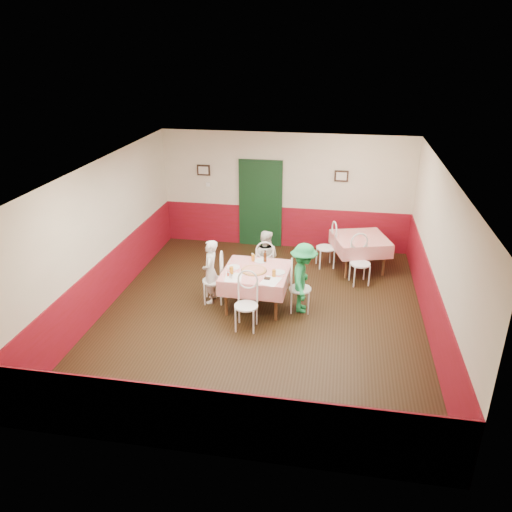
% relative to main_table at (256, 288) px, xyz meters
% --- Properties ---
extents(floor, '(7.00, 7.00, 0.00)m').
position_rel_main_table_xyz_m(floor, '(0.17, -0.36, -0.38)').
color(floor, black).
rests_on(floor, ground).
extents(ceiling, '(7.00, 7.00, 0.00)m').
position_rel_main_table_xyz_m(ceiling, '(0.17, -0.36, 2.42)').
color(ceiling, white).
rests_on(ceiling, back_wall).
extents(back_wall, '(6.00, 0.10, 2.80)m').
position_rel_main_table_xyz_m(back_wall, '(0.17, 3.14, 1.02)').
color(back_wall, beige).
rests_on(back_wall, ground).
extents(front_wall, '(6.00, 0.10, 2.80)m').
position_rel_main_table_xyz_m(front_wall, '(0.17, -3.86, 1.02)').
color(front_wall, beige).
rests_on(front_wall, ground).
extents(left_wall, '(0.10, 7.00, 2.80)m').
position_rel_main_table_xyz_m(left_wall, '(-2.83, -0.36, 1.02)').
color(left_wall, beige).
rests_on(left_wall, ground).
extents(right_wall, '(0.10, 7.00, 2.80)m').
position_rel_main_table_xyz_m(right_wall, '(3.17, -0.36, 1.02)').
color(right_wall, beige).
rests_on(right_wall, ground).
extents(wainscot_back, '(6.00, 0.03, 1.00)m').
position_rel_main_table_xyz_m(wainscot_back, '(0.17, 3.13, 0.12)').
color(wainscot_back, maroon).
rests_on(wainscot_back, ground).
extents(wainscot_front, '(6.00, 0.03, 1.00)m').
position_rel_main_table_xyz_m(wainscot_front, '(0.17, -3.84, 0.12)').
color(wainscot_front, maroon).
rests_on(wainscot_front, ground).
extents(wainscot_left, '(0.03, 7.00, 1.00)m').
position_rel_main_table_xyz_m(wainscot_left, '(-2.81, -0.36, 0.12)').
color(wainscot_left, maroon).
rests_on(wainscot_left, ground).
extents(wainscot_right, '(0.03, 7.00, 1.00)m').
position_rel_main_table_xyz_m(wainscot_right, '(3.16, -0.36, 0.12)').
color(wainscot_right, maroon).
rests_on(wainscot_right, ground).
extents(door, '(0.96, 0.06, 2.10)m').
position_rel_main_table_xyz_m(door, '(-0.43, 3.09, 0.68)').
color(door, black).
rests_on(door, ground).
extents(picture_left, '(0.32, 0.03, 0.26)m').
position_rel_main_table_xyz_m(picture_left, '(-1.83, 3.09, 1.48)').
color(picture_left, black).
rests_on(picture_left, back_wall).
extents(picture_right, '(0.32, 0.03, 0.26)m').
position_rel_main_table_xyz_m(picture_right, '(1.47, 3.09, 1.48)').
color(picture_right, black).
rests_on(picture_right, back_wall).
extents(thermostat, '(0.10, 0.03, 0.10)m').
position_rel_main_table_xyz_m(thermostat, '(-1.73, 3.09, 1.12)').
color(thermostat, white).
rests_on(thermostat, back_wall).
extents(main_table, '(1.26, 1.26, 0.77)m').
position_rel_main_table_xyz_m(main_table, '(0.00, 0.00, 0.00)').
color(main_table, red).
rests_on(main_table, ground).
extents(second_table, '(1.40, 1.40, 0.77)m').
position_rel_main_table_xyz_m(second_table, '(1.99, 2.07, 0.00)').
color(second_table, red).
rests_on(second_table, ground).
extents(chair_left, '(0.47, 0.47, 0.90)m').
position_rel_main_table_xyz_m(chair_left, '(-0.85, 0.03, 0.08)').
color(chair_left, white).
rests_on(chair_left, ground).
extents(chair_right, '(0.46, 0.46, 0.90)m').
position_rel_main_table_xyz_m(chair_right, '(0.85, -0.03, 0.08)').
color(chair_right, white).
rests_on(chair_right, ground).
extents(chair_far, '(0.49, 0.49, 0.90)m').
position_rel_main_table_xyz_m(chair_far, '(0.03, 0.85, 0.08)').
color(chair_far, white).
rests_on(chair_far, ground).
extents(chair_near, '(0.42, 0.42, 0.90)m').
position_rel_main_table_xyz_m(chair_near, '(-0.03, -0.85, 0.08)').
color(chair_near, white).
rests_on(chair_near, ground).
extents(chair_second_a, '(0.53, 0.53, 0.90)m').
position_rel_main_table_xyz_m(chair_second_a, '(1.24, 2.07, 0.08)').
color(chair_second_a, white).
rests_on(chair_second_a, ground).
extents(chair_second_b, '(0.53, 0.53, 0.90)m').
position_rel_main_table_xyz_m(chair_second_b, '(1.99, 1.32, 0.08)').
color(chair_second_b, white).
rests_on(chair_second_b, ground).
extents(pizza, '(0.48, 0.48, 0.03)m').
position_rel_main_table_xyz_m(pizza, '(-0.03, -0.04, 0.40)').
color(pizza, '#B74723').
rests_on(pizza, main_table).
extents(plate_left, '(0.26, 0.26, 0.01)m').
position_rel_main_table_xyz_m(plate_left, '(-0.44, 0.04, 0.39)').
color(plate_left, white).
rests_on(plate_left, main_table).
extents(plate_right, '(0.26, 0.26, 0.01)m').
position_rel_main_table_xyz_m(plate_right, '(0.43, -0.04, 0.39)').
color(plate_right, white).
rests_on(plate_right, main_table).
extents(plate_far, '(0.26, 0.26, 0.01)m').
position_rel_main_table_xyz_m(plate_far, '(0.02, 0.42, 0.39)').
color(plate_far, white).
rests_on(plate_far, main_table).
extents(glass_a, '(0.08, 0.08, 0.14)m').
position_rel_main_table_xyz_m(glass_a, '(-0.42, -0.24, 0.45)').
color(glass_a, '#BF7219').
rests_on(glass_a, main_table).
extents(glass_b, '(0.07, 0.07, 0.13)m').
position_rel_main_table_xyz_m(glass_b, '(0.37, -0.22, 0.45)').
color(glass_b, '#BF7219').
rests_on(glass_b, main_table).
extents(glass_c, '(0.07, 0.07, 0.13)m').
position_rel_main_table_xyz_m(glass_c, '(-0.13, 0.40, 0.45)').
color(glass_c, '#BF7219').
rests_on(glass_c, main_table).
extents(beer_bottle, '(0.06, 0.06, 0.23)m').
position_rel_main_table_xyz_m(beer_bottle, '(0.11, 0.39, 0.50)').
color(beer_bottle, '#381C0A').
rests_on(beer_bottle, main_table).
extents(shaker_a, '(0.04, 0.04, 0.09)m').
position_rel_main_table_xyz_m(shaker_a, '(-0.41, -0.42, 0.43)').
color(shaker_a, silver).
rests_on(shaker_a, main_table).
extents(shaker_b, '(0.04, 0.04, 0.09)m').
position_rel_main_table_xyz_m(shaker_b, '(-0.37, -0.46, 0.43)').
color(shaker_b, silver).
rests_on(shaker_b, main_table).
extents(shaker_c, '(0.04, 0.04, 0.09)m').
position_rel_main_table_xyz_m(shaker_c, '(-0.46, -0.35, 0.43)').
color(shaker_c, '#B23319').
rests_on(shaker_c, main_table).
extents(menu_left, '(0.34, 0.43, 0.00)m').
position_rel_main_table_xyz_m(menu_left, '(-0.36, -0.38, 0.39)').
color(menu_left, white).
rests_on(menu_left, main_table).
extents(menu_right, '(0.39, 0.46, 0.00)m').
position_rel_main_table_xyz_m(menu_right, '(0.34, -0.42, 0.39)').
color(menu_right, white).
rests_on(menu_right, main_table).
extents(wallet, '(0.11, 0.09, 0.02)m').
position_rel_main_table_xyz_m(wallet, '(0.27, -0.34, 0.40)').
color(wallet, black).
rests_on(wallet, main_table).
extents(diner_left, '(0.34, 0.49, 1.28)m').
position_rel_main_table_xyz_m(diner_left, '(-0.90, 0.03, 0.26)').
color(diner_left, gray).
rests_on(diner_left, ground).
extents(diner_far, '(0.61, 0.49, 1.22)m').
position_rel_main_table_xyz_m(diner_far, '(0.03, 0.90, 0.23)').
color(diner_far, gray).
rests_on(diner_far, ground).
extents(diner_right, '(0.52, 0.89, 1.36)m').
position_rel_main_table_xyz_m(diner_right, '(0.90, -0.03, 0.31)').
color(diner_right, gray).
rests_on(diner_right, ground).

